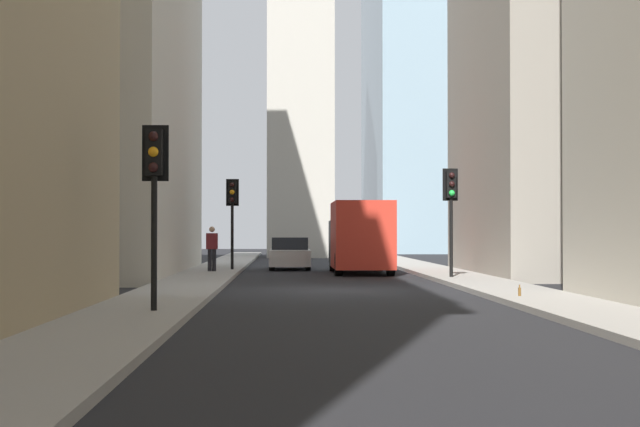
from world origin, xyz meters
The scene contains 10 objects.
ground_plane centered at (0.00, 0.00, 0.00)m, with size 135.00×135.00×0.00m, color black.
sidewalk_right centered at (0.00, 4.50, 0.07)m, with size 90.00×2.20×0.14m, color gray.
sidewalk_left centered at (0.00, -4.50, 0.07)m, with size 90.00×2.20×0.14m, color gray.
delivery_truck centered at (11.27, -1.40, 1.46)m, with size 6.46×2.25×2.84m.
sedan_white centered at (15.56, 1.40, 0.66)m, with size 4.30×1.78×1.42m.
traffic_light_foreground centered at (-8.91, 4.14, 2.79)m, with size 0.43×0.52×3.62m.
traffic_light_midblock centered at (5.05, -4.03, 2.84)m, with size 0.43×0.52×3.69m.
traffic_light_far_junction centered at (12.00, 3.76, 2.85)m, with size 0.43×0.52×3.69m.
pedestrian centered at (10.15, 4.44, 1.09)m, with size 0.26×0.44×1.73m.
discarded_bottle centered at (-4.86, -3.99, 0.25)m, with size 0.07×0.07×0.27m.
Camera 1 is at (-28.08, 1.57, 1.67)m, focal length 55.19 mm.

